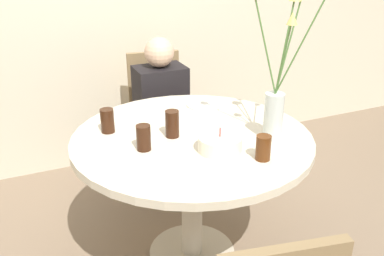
{
  "coord_description": "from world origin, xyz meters",
  "views": [
    {
      "loc": [
        -0.8,
        -1.81,
        1.69
      ],
      "look_at": [
        0.0,
        0.0,
        0.81
      ],
      "focal_mm": 40.0,
      "sensor_mm": 36.0,
      "label": 1
    }
  ],
  "objects_px": {
    "chair_near_front": "(157,109)",
    "birthday_cake": "(220,144)",
    "drink_glass_3": "(172,124)",
    "person_boy": "(161,119)",
    "side_plate": "(205,105)",
    "drink_glass_0": "(144,138)",
    "drink_glass_1": "(263,148)",
    "flower_vase": "(278,86)",
    "drink_glass_2": "(107,121)"
  },
  "relations": [
    {
      "from": "birthday_cake",
      "to": "drink_glass_0",
      "type": "xyz_separation_m",
      "value": [
        -0.32,
        0.15,
        0.03
      ]
    },
    {
      "from": "drink_glass_3",
      "to": "chair_near_front",
      "type": "bearing_deg",
      "value": 75.42
    },
    {
      "from": "flower_vase",
      "to": "drink_glass_0",
      "type": "height_order",
      "value": "flower_vase"
    },
    {
      "from": "drink_glass_1",
      "to": "chair_near_front",
      "type": "bearing_deg",
      "value": 91.52
    },
    {
      "from": "chair_near_front",
      "to": "birthday_cake",
      "type": "relative_size",
      "value": 4.51
    },
    {
      "from": "chair_near_front",
      "to": "drink_glass_1",
      "type": "distance_m",
      "value": 1.38
    },
    {
      "from": "person_boy",
      "to": "drink_glass_1",
      "type": "bearing_deg",
      "value": -87.11
    },
    {
      "from": "flower_vase",
      "to": "drink_glass_1",
      "type": "relative_size",
      "value": 6.74
    },
    {
      "from": "drink_glass_2",
      "to": "drink_glass_3",
      "type": "relative_size",
      "value": 0.91
    },
    {
      "from": "chair_near_front",
      "to": "drink_glass_1",
      "type": "height_order",
      "value": "chair_near_front"
    },
    {
      "from": "birthday_cake",
      "to": "drink_glass_0",
      "type": "distance_m",
      "value": 0.36
    },
    {
      "from": "birthday_cake",
      "to": "drink_glass_0",
      "type": "relative_size",
      "value": 1.67
    },
    {
      "from": "birthday_cake",
      "to": "drink_glass_1",
      "type": "relative_size",
      "value": 1.78
    },
    {
      "from": "birthday_cake",
      "to": "drink_glass_3",
      "type": "distance_m",
      "value": 0.28
    },
    {
      "from": "flower_vase",
      "to": "person_boy",
      "type": "height_order",
      "value": "flower_vase"
    },
    {
      "from": "birthday_cake",
      "to": "flower_vase",
      "type": "height_order",
      "value": "flower_vase"
    },
    {
      "from": "chair_near_front",
      "to": "birthday_cake",
      "type": "xyz_separation_m",
      "value": [
        -0.1,
        -1.2,
        0.27
      ]
    },
    {
      "from": "birthday_cake",
      "to": "person_boy",
      "type": "distance_m",
      "value": 1.08
    },
    {
      "from": "drink_glass_1",
      "to": "person_boy",
      "type": "bearing_deg",
      "value": 92.89
    },
    {
      "from": "chair_near_front",
      "to": "flower_vase",
      "type": "relative_size",
      "value": 1.19
    },
    {
      "from": "drink_glass_3",
      "to": "person_boy",
      "type": "distance_m",
      "value": 0.89
    },
    {
      "from": "drink_glass_2",
      "to": "chair_near_front",
      "type": "bearing_deg",
      "value": 55.37
    },
    {
      "from": "drink_glass_3",
      "to": "drink_glass_2",
      "type": "bearing_deg",
      "value": 146.86
    },
    {
      "from": "drink_glass_0",
      "to": "drink_glass_3",
      "type": "height_order",
      "value": "drink_glass_3"
    },
    {
      "from": "birthday_cake",
      "to": "drink_glass_3",
      "type": "height_order",
      "value": "drink_glass_3"
    },
    {
      "from": "drink_glass_2",
      "to": "drink_glass_3",
      "type": "height_order",
      "value": "drink_glass_3"
    },
    {
      "from": "chair_near_front",
      "to": "side_plate",
      "type": "xyz_separation_m",
      "value": [
        0.09,
        -0.63,
        0.24
      ]
    },
    {
      "from": "chair_near_front",
      "to": "birthday_cake",
      "type": "bearing_deg",
      "value": -86.1
    },
    {
      "from": "drink_glass_3",
      "to": "person_boy",
      "type": "xyz_separation_m",
      "value": [
        0.23,
        0.8,
        -0.32
      ]
    },
    {
      "from": "drink_glass_2",
      "to": "person_boy",
      "type": "height_order",
      "value": "person_boy"
    },
    {
      "from": "side_plate",
      "to": "drink_glass_0",
      "type": "height_order",
      "value": "drink_glass_0"
    },
    {
      "from": "drink_glass_0",
      "to": "drink_glass_2",
      "type": "bearing_deg",
      "value": 111.72
    },
    {
      "from": "drink_glass_0",
      "to": "drink_glass_3",
      "type": "xyz_separation_m",
      "value": [
        0.18,
        0.08,
        0.01
      ]
    },
    {
      "from": "drink_glass_1",
      "to": "drink_glass_3",
      "type": "xyz_separation_m",
      "value": [
        -0.29,
        0.39,
        0.01
      ]
    },
    {
      "from": "chair_near_front",
      "to": "birthday_cake",
      "type": "height_order",
      "value": "chair_near_front"
    },
    {
      "from": "birthday_cake",
      "to": "drink_glass_2",
      "type": "xyz_separation_m",
      "value": [
        -0.43,
        0.42,
        0.03
      ]
    },
    {
      "from": "flower_vase",
      "to": "drink_glass_1",
      "type": "distance_m",
      "value": 0.33
    },
    {
      "from": "side_plate",
      "to": "drink_glass_3",
      "type": "xyz_separation_m",
      "value": [
        -0.34,
        -0.33,
        0.06
      ]
    },
    {
      "from": "flower_vase",
      "to": "drink_glass_1",
      "type": "xyz_separation_m",
      "value": [
        -0.18,
        -0.18,
        -0.21
      ]
    },
    {
      "from": "side_plate",
      "to": "birthday_cake",
      "type": "bearing_deg",
      "value": -108.55
    },
    {
      "from": "drink_glass_0",
      "to": "drink_glass_1",
      "type": "height_order",
      "value": "drink_glass_0"
    },
    {
      "from": "drink_glass_0",
      "to": "person_boy",
      "type": "bearing_deg",
      "value": 65.55
    },
    {
      "from": "chair_near_front",
      "to": "flower_vase",
      "type": "bearing_deg",
      "value": -70.95
    },
    {
      "from": "side_plate",
      "to": "drink_glass_1",
      "type": "bearing_deg",
      "value": -94.12
    },
    {
      "from": "birthday_cake",
      "to": "side_plate",
      "type": "height_order",
      "value": "birthday_cake"
    },
    {
      "from": "drink_glass_2",
      "to": "drink_glass_3",
      "type": "xyz_separation_m",
      "value": [
        0.28,
        -0.19,
        0.01
      ]
    },
    {
      "from": "birthday_cake",
      "to": "drink_glass_2",
      "type": "relative_size",
      "value": 1.65
    },
    {
      "from": "side_plate",
      "to": "drink_glass_2",
      "type": "bearing_deg",
      "value": -166.81
    },
    {
      "from": "birthday_cake",
      "to": "person_boy",
      "type": "bearing_deg",
      "value": 85.68
    },
    {
      "from": "flower_vase",
      "to": "drink_glass_2",
      "type": "bearing_deg",
      "value": 151.61
    }
  ]
}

